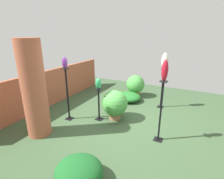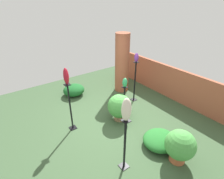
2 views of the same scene
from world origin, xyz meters
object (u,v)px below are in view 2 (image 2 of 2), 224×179
at_px(art_vase_violet, 136,58).
at_px(potted_plant_mid_left, 180,146).
at_px(pedestal_ruby, 71,109).
at_px(art_vase_ivory, 126,110).
at_px(art_vase_ruby, 66,76).
at_px(brick_pillar, 122,63).
at_px(pedestal_violet, 135,83).
at_px(potted_plant_near_pillar, 119,107).
at_px(pedestal_ivory, 125,147).
at_px(pedestal_jade, 124,101).
at_px(art_vase_jade, 125,83).

distance_m(art_vase_violet, potted_plant_mid_left, 3.18).
relative_size(pedestal_ruby, art_vase_ivory, 2.87).
height_order(art_vase_ivory, art_vase_violet, art_vase_ivory).
bearing_deg(art_vase_ruby, brick_pillar, 111.71).
distance_m(pedestal_violet, potted_plant_near_pillar, 1.38).
bearing_deg(pedestal_ivory, pedestal_jade, 140.50).
relative_size(pedestal_ruby, pedestal_violet, 0.96).
relative_size(pedestal_ruby, art_vase_jade, 4.68).
distance_m(art_vase_ruby, art_vase_jade, 1.92).
relative_size(pedestal_jade, pedestal_ivory, 0.71).
bearing_deg(brick_pillar, potted_plant_mid_left, -18.41).
height_order(art_vase_ivory, potted_plant_near_pillar, art_vase_ivory).
bearing_deg(art_vase_jade, potted_plant_near_pillar, -58.33).
xyz_separation_m(pedestal_violet, art_vase_ruby, (0.15, -2.62, 1.00)).
bearing_deg(pedestal_ruby, brick_pillar, 111.71).
relative_size(art_vase_ruby, art_vase_ivory, 0.91).
bearing_deg(brick_pillar, pedestal_ivory, -37.89).
bearing_deg(art_vase_ivory, pedestal_ruby, -168.93).
height_order(pedestal_jade, pedestal_ivory, pedestal_ivory).
xyz_separation_m(pedestal_jade, potted_plant_near_pillar, (0.25, -0.40, 0.05)).
xyz_separation_m(pedestal_jade, potted_plant_mid_left, (2.35, -0.27, 0.04)).
height_order(pedestal_violet, potted_plant_mid_left, pedestal_violet).
relative_size(brick_pillar, potted_plant_mid_left, 2.76).
height_order(pedestal_ruby, pedestal_violet, pedestal_violet).
xyz_separation_m(brick_pillar, potted_plant_near_pillar, (1.59, -1.36, -0.70)).
xyz_separation_m(pedestal_ivory, pedestal_violet, (-2.12, 2.24, 0.09)).
bearing_deg(art_vase_jade, pedestal_ruby, -97.36).
bearing_deg(potted_plant_near_pillar, potted_plant_mid_left, 3.60).
relative_size(pedestal_ivory, art_vase_jade, 4.27).
relative_size(art_vase_jade, potted_plant_mid_left, 0.37).
bearing_deg(pedestal_ruby, potted_plant_near_pillar, 71.26).
xyz_separation_m(art_vase_ivory, potted_plant_near_pillar, (-1.49, 1.03, -1.12)).
height_order(pedestal_ruby, art_vase_violet, art_vase_violet).
bearing_deg(art_vase_ivory, pedestal_jade, 140.50).
bearing_deg(art_vase_ruby, pedestal_violet, 93.27).
relative_size(pedestal_violet, art_vase_ivory, 2.98).
bearing_deg(pedestal_ruby, pedestal_violet, 93.27).
xyz_separation_m(pedestal_ivory, art_vase_violet, (-2.12, 2.24, 1.07)).
xyz_separation_m(pedestal_ruby, pedestal_ivory, (1.97, 0.38, -0.06)).
height_order(pedestal_violet, art_vase_jade, pedestal_violet).
distance_m(pedestal_ruby, potted_plant_mid_left, 3.02).
distance_m(pedestal_violet, art_vase_violet, 0.98).
relative_size(brick_pillar, pedestal_ruby, 1.60).
bearing_deg(brick_pillar, pedestal_jade, -35.72).
bearing_deg(art_vase_ivory, pedestal_ivory, 0.00).
bearing_deg(art_vase_violet, art_vase_ruby, -86.73).
relative_size(art_vase_ruby, potted_plant_near_pillar, 0.53).
height_order(pedestal_jade, pedestal_violet, pedestal_violet).
bearing_deg(potted_plant_near_pillar, pedestal_ivory, -34.70).
bearing_deg(potted_plant_mid_left, pedestal_ruby, -149.11).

